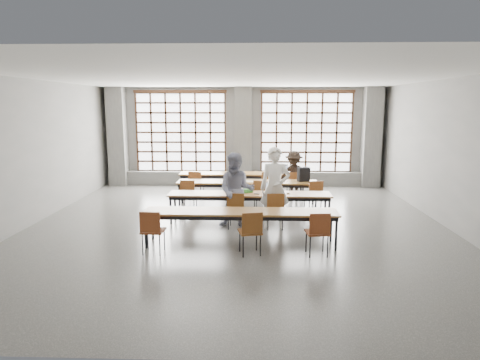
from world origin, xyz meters
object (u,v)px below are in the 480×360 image
at_px(chair_near_right, 318,229).
at_px(student_female, 237,191).
at_px(chair_near_mid, 251,229).
at_px(mouse, 288,193).
at_px(chair_near_left, 152,228).
at_px(desk_row_b, 247,184).
at_px(chair_mid_right, 314,193).
at_px(desk_row_d, 241,214).
at_px(plastic_bag, 270,169).
at_px(red_pouch, 153,228).
at_px(laptop_front, 272,190).
at_px(chair_mid_left, 188,192).
at_px(desk_row_a, 242,175).
at_px(desk_row_c, 250,196).
at_px(chair_back_left, 196,182).
at_px(green_box, 248,191).
at_px(chair_back_right, 294,183).
at_px(chair_back_mid, 268,183).
at_px(backpack, 304,174).
at_px(student_male, 275,188).
at_px(phone, 257,194).
at_px(chair_front_left, 236,207).
at_px(student_back, 294,175).
at_px(laptop_back, 284,171).
at_px(chair_front_right, 275,207).
at_px(chair_mid_centre, 261,192).

bearing_deg(chair_near_right, student_female, 130.84).
xyz_separation_m(chair_near_mid, chair_near_right, (1.29, -0.00, 0.00)).
bearing_deg(mouse, chair_near_left, -139.71).
distance_m(desk_row_b, chair_mid_right, 1.93).
relative_size(desk_row_d, student_female, 2.24).
xyz_separation_m(plastic_bag, red_pouch, (-2.49, -5.53, -0.37)).
xyz_separation_m(chair_near_mid, mouse, (0.89, 2.38, 0.21)).
xyz_separation_m(chair_near_right, laptop_front, (-0.79, 2.52, 0.25)).
distance_m(chair_near_left, student_female, 2.49).
height_order(chair_mid_left, student_female, student_female).
height_order(desk_row_a, chair_near_right, chair_near_right).
bearing_deg(desk_row_c, laptop_front, 11.07).
relative_size(desk_row_b, desk_row_d, 1.00).
bearing_deg(chair_back_left, green_box, -56.23).
distance_m(laptop_front, plastic_bag, 3.10).
xyz_separation_m(chair_near_left, chair_near_right, (3.21, 0.00, 0.00)).
distance_m(chair_back_right, red_pouch, 5.81).
bearing_deg(chair_back_mid, backpack, -39.16).
bearing_deg(desk_row_a, green_box, -85.81).
relative_size(chair_near_right, student_male, 0.46).
relative_size(desk_row_b, phone, 30.77).
xyz_separation_m(mouse, backpack, (0.57, 1.74, 0.18)).
height_order(chair_near_mid, green_box, chair_near_mid).
bearing_deg(chair_mid_right, chair_front_left, -140.72).
bearing_deg(student_back, desk_row_d, -86.23).
relative_size(chair_back_left, phone, 6.77).
xyz_separation_m(green_box, plastic_bag, (0.68, 3.12, 0.10)).
distance_m(laptop_back, plastic_bag, 0.44).
height_order(chair_near_mid, plastic_bag, plastic_bag).
xyz_separation_m(chair_mid_left, laptop_back, (2.74, 2.22, 0.25)).
distance_m(chair_front_left, student_female, 0.38).
bearing_deg(chair_near_left, backpack, 50.66).
relative_size(chair_near_mid, mouse, 8.98).
distance_m(chair_back_mid, chair_back_right, 0.81).
distance_m(chair_near_left, phone, 3.09).
distance_m(desk_row_d, green_box, 1.86).
relative_size(laptop_front, laptop_back, 0.91).
relative_size(mouse, green_box, 0.39).
distance_m(desk_row_a, chair_back_left, 1.55).
xyz_separation_m(chair_front_right, backpack, (0.91, 2.35, 0.39)).
bearing_deg(chair_mid_right, chair_near_left, -136.24).
bearing_deg(chair_back_mid, mouse, -80.59).
height_order(desk_row_d, green_box, green_box).
bearing_deg(student_female, desk_row_a, 94.64).
xyz_separation_m(desk_row_b, desk_row_d, (-0.08, -3.45, 0.00)).
bearing_deg(chair_mid_right, mouse, -126.55).
height_order(chair_near_mid, student_back, student_back).
bearing_deg(chair_mid_centre, laptop_front, -74.74).
xyz_separation_m(desk_row_c, chair_mid_left, (-1.69, 1.04, -0.13)).
distance_m(student_back, mouse, 2.70).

